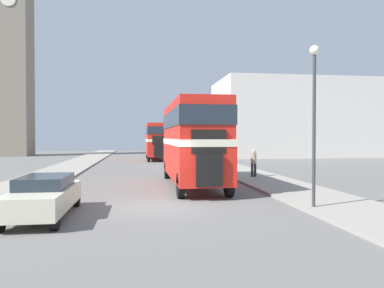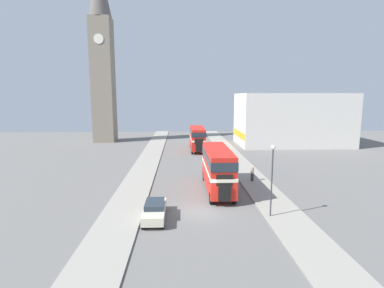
% 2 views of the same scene
% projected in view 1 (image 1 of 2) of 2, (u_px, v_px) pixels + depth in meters
% --- Properties ---
extents(ground_plane, '(120.00, 120.00, 0.00)m').
position_uv_depth(ground_plane, '(161.00, 207.00, 14.14)').
color(ground_plane, slate).
extents(sidewalk_right, '(3.50, 120.00, 0.12)m').
position_uv_depth(sidewalk_right, '(328.00, 201.00, 15.09)').
color(sidewalk_right, gray).
rests_on(sidewalk_right, ground_plane).
extents(double_decker_bus, '(2.46, 10.02, 4.44)m').
position_uv_depth(double_decker_bus, '(192.00, 137.00, 20.27)').
color(double_decker_bus, red).
rests_on(double_decker_bus, ground_plane).
extents(bus_distant, '(2.47, 9.69, 4.18)m').
position_uv_depth(bus_distant, '(157.00, 138.00, 43.93)').
color(bus_distant, red).
rests_on(bus_distant, ground_plane).
extents(car_parked_near, '(1.69, 4.62, 1.36)m').
position_uv_depth(car_parked_near, '(44.00, 195.00, 12.39)').
color(car_parked_near, beige).
rests_on(car_parked_near, ground_plane).
extents(pedestrian_walking, '(0.35, 0.35, 1.76)m').
position_uv_depth(pedestrian_walking, '(254.00, 161.00, 23.92)').
color(pedestrian_walking, '#282833').
rests_on(pedestrian_walking, sidewalk_right).
extents(street_lamp, '(0.36, 0.36, 5.86)m').
position_uv_depth(street_lamp, '(314.00, 101.00, 13.56)').
color(street_lamp, '#38383D').
rests_on(street_lamp, sidewalk_right).
extents(church_tower, '(4.63, 4.63, 37.93)m').
position_uv_depth(church_tower, '(14.00, 19.00, 52.72)').
color(church_tower, gray).
rests_on(church_tower, ground_plane).
extents(shop_building_block, '(21.70, 11.96, 10.40)m').
position_uv_depth(shop_building_block, '(295.00, 119.00, 52.28)').
color(shop_building_block, silver).
rests_on(shop_building_block, ground_plane).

